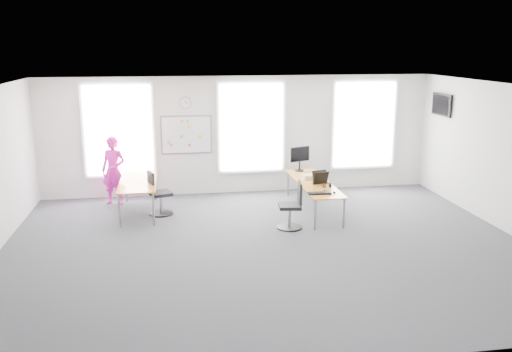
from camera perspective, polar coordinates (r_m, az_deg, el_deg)
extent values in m
plane|color=#2B2B30|center=(10.44, 1.15, -7.42)|extent=(10.00, 10.00, 0.00)
plane|color=white|center=(9.77, 1.24, 9.22)|extent=(10.00, 10.00, 0.00)
plane|color=silver|center=(13.88, -1.75, 4.32)|extent=(10.00, 0.00, 10.00)
plane|color=silver|center=(6.27, 7.75, -7.60)|extent=(10.00, 0.00, 10.00)
cube|color=white|center=(13.77, -14.26, 4.67)|extent=(1.60, 0.06, 2.20)
cube|color=white|center=(13.86, -0.50, 5.15)|extent=(1.60, 0.06, 2.20)
cube|color=white|center=(14.61, 11.27, 5.33)|extent=(1.60, 0.06, 2.20)
cube|color=gold|center=(12.53, 6.09, -0.72)|extent=(0.74, 2.76, 0.03)
cylinder|color=gray|center=(11.32, 6.27, -4.08)|extent=(0.05, 0.05, 0.64)
cylinder|color=gray|center=(11.49, 9.24, -3.90)|extent=(0.05, 0.05, 0.64)
cylinder|color=gray|center=(13.78, 3.40, -0.78)|extent=(0.05, 0.05, 0.64)
cylinder|color=gray|center=(13.92, 5.87, -0.67)|extent=(0.05, 0.05, 0.64)
cube|color=gold|center=(12.56, -12.31, -0.59)|extent=(0.82, 2.04, 0.03)
cylinder|color=gray|center=(11.76, -14.16, -3.56)|extent=(0.05, 0.05, 0.71)
cylinder|color=gray|center=(11.72, -10.76, -3.44)|extent=(0.05, 0.05, 0.71)
cylinder|color=gray|center=(13.60, -13.49, -1.18)|extent=(0.05, 0.05, 0.71)
cylinder|color=gray|center=(13.56, -10.56, -1.07)|extent=(0.05, 0.05, 0.71)
cylinder|color=black|center=(11.46, 3.54, -5.41)|extent=(0.53, 0.53, 0.03)
cylinder|color=gray|center=(11.39, 3.56, -4.32)|extent=(0.06, 0.06, 0.43)
cube|color=black|center=(11.32, 3.57, -3.18)|extent=(0.50, 0.50, 0.07)
cube|color=black|center=(11.26, 4.63, -1.77)|extent=(0.10, 0.43, 0.46)
cylinder|color=black|center=(12.53, -9.93, -3.90)|extent=(0.54, 0.54, 0.03)
cylinder|color=gray|center=(12.46, -9.97, -2.88)|extent=(0.06, 0.06, 0.44)
cube|color=black|center=(12.40, -10.02, -1.82)|extent=(0.57, 0.57, 0.07)
cube|color=black|center=(12.27, -11.01, -0.61)|extent=(0.18, 0.43, 0.47)
imported|color=#F21DAE|center=(13.37, -14.76, 0.56)|extent=(0.71, 0.59, 1.65)
cube|color=white|center=(13.74, -7.34, 4.33)|extent=(1.20, 0.03, 0.90)
cylinder|color=gray|center=(13.63, -7.45, 7.65)|extent=(0.30, 0.04, 0.30)
cube|color=black|center=(14.33, 18.98, 7.11)|extent=(0.06, 0.90, 0.55)
cube|color=black|center=(11.57, 6.70, -1.83)|extent=(0.51, 0.20, 0.02)
ellipsoid|color=black|center=(11.66, 8.25, -1.71)|extent=(0.09, 0.12, 0.04)
cylinder|color=black|center=(11.85, 7.24, -1.51)|extent=(0.08, 0.08, 0.01)
cylinder|color=black|center=(12.09, 7.18, -1.00)|extent=(0.04, 0.09, 0.09)
cylinder|color=black|center=(12.13, 7.81, -0.97)|extent=(0.04, 0.09, 0.09)
cylinder|color=gold|center=(12.09, 7.18, -1.00)|extent=(0.01, 0.10, 0.10)
cube|color=black|center=(12.09, 7.50, -0.76)|extent=(0.16, 0.02, 0.01)
cube|color=black|center=(12.40, 6.73, -0.09)|extent=(0.38, 0.18, 0.31)
cube|color=orange|center=(12.32, 6.84, -0.24)|extent=(0.37, 0.19, 0.28)
cube|color=black|center=(12.30, 6.86, -0.21)|extent=(0.39, 0.20, 0.30)
cube|color=beige|center=(12.79, 5.55, -0.09)|extent=(0.36, 0.30, 0.11)
cylinder|color=black|center=(13.62, 4.58, 0.59)|extent=(0.23, 0.23, 0.02)
cylinder|color=black|center=(13.59, 4.59, 1.05)|extent=(0.05, 0.05, 0.23)
cube|color=black|center=(13.51, 4.63, 2.31)|extent=(0.53, 0.22, 0.37)
cube|color=black|center=(13.49, 4.65, 2.29)|extent=(0.48, 0.18, 0.33)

